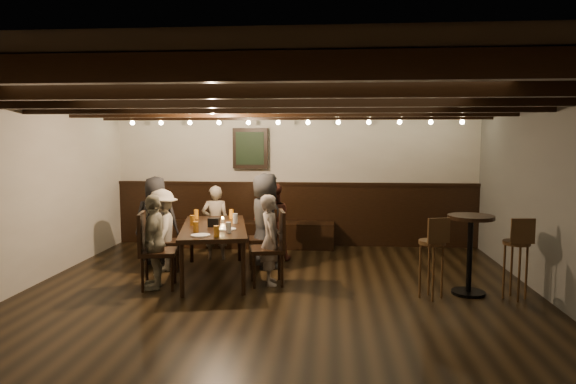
# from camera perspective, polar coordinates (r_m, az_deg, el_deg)

# --- Properties ---
(room) EXTENTS (7.00, 7.00, 7.00)m
(room) POSITION_cam_1_polar(r_m,az_deg,el_deg) (8.01, -1.84, -0.14)
(room) COLOR black
(room) RESTS_ON ground
(dining_table) EXTENTS (1.23, 2.05, 0.72)m
(dining_table) POSITION_cam_1_polar(r_m,az_deg,el_deg) (7.20, -8.23, -4.23)
(dining_table) COLOR black
(dining_table) RESTS_ON floor
(chair_left_near) EXTENTS (0.47, 0.47, 0.88)m
(chair_left_near) POSITION_cam_1_polar(r_m,az_deg,el_deg) (7.77, -13.45, -6.51)
(chair_left_near) COLOR black
(chair_left_near) RESTS_ON floor
(chair_left_far) EXTENTS (0.53, 0.53, 0.99)m
(chair_left_far) POSITION_cam_1_polar(r_m,az_deg,el_deg) (6.89, -14.33, -7.85)
(chair_left_far) COLOR black
(chair_left_far) RESTS_ON floor
(chair_right_near) EXTENTS (0.49, 0.49, 0.90)m
(chair_right_near) POSITION_cam_1_polar(r_m,az_deg,el_deg) (7.73, -2.75, -6.35)
(chair_right_near) COLOR black
(chair_right_near) RESTS_ON floor
(chair_right_far) EXTENTS (0.53, 0.53, 0.98)m
(chair_right_far) POSITION_cam_1_polar(r_m,az_deg,el_deg) (6.85, -2.18, -7.76)
(chair_right_far) COLOR black
(chair_right_far) RESTS_ON floor
(person_bench_left) EXTENTS (0.74, 0.56, 1.35)m
(person_bench_left) POSITION_cam_1_polar(r_m,az_deg,el_deg) (8.15, -14.44, -3.02)
(person_bench_left) COLOR black
(person_bench_left) RESTS_ON floor
(person_bench_centre) EXTENTS (0.48, 0.37, 1.19)m
(person_bench_centre) POSITION_cam_1_polar(r_m,az_deg,el_deg) (8.25, -8.06, -3.38)
(person_bench_centre) COLOR gray
(person_bench_centre) RESTS_ON floor
(person_bench_right) EXTENTS (0.68, 0.57, 1.22)m
(person_bench_right) POSITION_cam_1_polar(r_m,az_deg,el_deg) (8.13, -1.72, -3.34)
(person_bench_right) COLOR #5E2B20
(person_bench_right) RESTS_ON floor
(person_left_near) EXTENTS (0.59, 0.85, 1.20)m
(person_left_near) POSITION_cam_1_polar(r_m,az_deg,el_deg) (7.71, -13.75, -4.11)
(person_left_near) COLOR #A89F8E
(person_left_near) RESTS_ON floor
(person_left_far) EXTENTS (0.44, 0.76, 1.22)m
(person_left_far) POSITION_cam_1_polar(r_m,az_deg,el_deg) (6.83, -14.64, -5.34)
(person_left_far) COLOR gray
(person_left_far) RESTS_ON floor
(person_right_near) EXTENTS (0.58, 0.77, 1.42)m
(person_right_near) POSITION_cam_1_polar(r_m,az_deg,el_deg) (7.66, -2.53, -3.18)
(person_right_near) COLOR #28292B
(person_right_near) RESTS_ON floor
(person_right_far) EXTENTS (0.37, 0.48, 1.19)m
(person_right_far) POSITION_cam_1_polar(r_m,az_deg,el_deg) (6.79, -1.94, -5.31)
(person_right_far) COLOR gray
(person_right_far) RESTS_ON floor
(pint_a) EXTENTS (0.07, 0.07, 0.14)m
(pint_a) POSITION_cam_1_polar(r_m,az_deg,el_deg) (7.88, -10.17, -2.43)
(pint_a) COLOR #BF7219
(pint_a) RESTS_ON dining_table
(pint_b) EXTENTS (0.07, 0.07, 0.14)m
(pint_b) POSITION_cam_1_polar(r_m,az_deg,el_deg) (7.82, -6.31, -2.44)
(pint_b) COLOR #BF7219
(pint_b) RESTS_ON dining_table
(pint_c) EXTENTS (0.07, 0.07, 0.14)m
(pint_c) POSITION_cam_1_polar(r_m,az_deg,el_deg) (7.29, -10.59, -3.12)
(pint_c) COLOR #BF7219
(pint_c) RESTS_ON dining_table
(pint_d) EXTENTS (0.07, 0.07, 0.14)m
(pint_d) POSITION_cam_1_polar(r_m,az_deg,el_deg) (7.38, -5.88, -2.94)
(pint_d) COLOR silver
(pint_d) RESTS_ON dining_table
(pint_e) EXTENTS (0.07, 0.07, 0.14)m
(pint_e) POSITION_cam_1_polar(r_m,az_deg,el_deg) (6.74, -10.20, -3.85)
(pint_e) COLOR #BF7219
(pint_e) RESTS_ON dining_table
(pint_f) EXTENTS (0.07, 0.07, 0.14)m
(pint_f) POSITION_cam_1_polar(r_m,az_deg,el_deg) (6.63, -6.62, -3.95)
(pint_f) COLOR silver
(pint_f) RESTS_ON dining_table
(pint_g) EXTENTS (0.07, 0.07, 0.14)m
(pint_g) POSITION_cam_1_polar(r_m,az_deg,el_deg) (6.39, -7.96, -4.36)
(pint_g) COLOR #BF7219
(pint_g) RESTS_ON dining_table
(plate_near) EXTENTS (0.24, 0.24, 0.01)m
(plate_near) POSITION_cam_1_polar(r_m,az_deg,el_deg) (6.51, -9.70, -4.76)
(plate_near) COLOR white
(plate_near) RESTS_ON dining_table
(plate_far) EXTENTS (0.24, 0.24, 0.01)m
(plate_far) POSITION_cam_1_polar(r_m,az_deg,el_deg) (6.89, -6.79, -4.11)
(plate_far) COLOR white
(plate_far) RESTS_ON dining_table
(condiment_caddy) EXTENTS (0.15, 0.10, 0.12)m
(condiment_caddy) POSITION_cam_1_polar(r_m,az_deg,el_deg) (7.13, -8.25, -3.36)
(condiment_caddy) COLOR black
(condiment_caddy) RESTS_ON dining_table
(candle) EXTENTS (0.05, 0.05, 0.05)m
(candle) POSITION_cam_1_polar(r_m,az_deg,el_deg) (7.48, -7.27, -3.18)
(candle) COLOR beige
(candle) RESTS_ON dining_table
(high_top_table) EXTENTS (0.56, 0.56, 0.99)m
(high_top_table) POSITION_cam_1_polar(r_m,az_deg,el_deg) (6.72, 19.58, -5.32)
(high_top_table) COLOR black
(high_top_table) RESTS_ON floor
(bar_stool_left) EXTENTS (0.34, 0.36, 1.00)m
(bar_stool_left) POSITION_cam_1_polar(r_m,az_deg,el_deg) (6.47, 15.65, -8.13)
(bar_stool_left) COLOR #382511
(bar_stool_left) RESTS_ON floor
(bar_stool_right) EXTENTS (0.32, 0.33, 1.00)m
(bar_stool_right) POSITION_cam_1_polar(r_m,az_deg,el_deg) (6.78, 23.96, -7.79)
(bar_stool_right) COLOR #382511
(bar_stool_right) RESTS_ON floor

